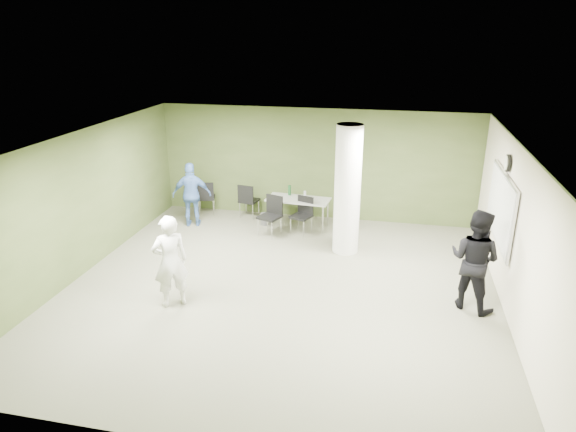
% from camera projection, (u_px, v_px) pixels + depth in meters
% --- Properties ---
extents(floor, '(8.00, 8.00, 0.00)m').
position_uv_depth(floor, '(281.00, 288.00, 9.71)').
color(floor, '#555442').
rests_on(floor, ground).
extents(ceiling, '(8.00, 8.00, 0.00)m').
position_uv_depth(ceiling, '(280.00, 142.00, 8.73)').
color(ceiling, white).
rests_on(ceiling, wall_back).
extents(wall_back, '(8.00, 2.80, 0.02)m').
position_uv_depth(wall_back, '(316.00, 164.00, 12.89)').
color(wall_back, '#3C4C24').
rests_on(wall_back, floor).
extents(wall_left, '(0.02, 8.00, 2.80)m').
position_uv_depth(wall_left, '(81.00, 204.00, 10.01)').
color(wall_left, '#3C4C24').
rests_on(wall_left, floor).
extents(wall_right_cream, '(0.02, 8.00, 2.80)m').
position_uv_depth(wall_right_cream, '(517.00, 237.00, 8.43)').
color(wall_right_cream, beige).
rests_on(wall_right_cream, floor).
extents(column, '(0.56, 0.56, 2.80)m').
position_uv_depth(column, '(347.00, 190.00, 10.86)').
color(column, silver).
rests_on(column, floor).
extents(whiteboard, '(0.05, 2.30, 1.30)m').
position_uv_depth(whiteboard, '(501.00, 208.00, 9.51)').
color(whiteboard, silver).
rests_on(whiteboard, wall_right_cream).
extents(wall_clock, '(0.06, 0.32, 0.32)m').
position_uv_depth(wall_clock, '(507.00, 163.00, 9.22)').
color(wall_clock, black).
rests_on(wall_clock, wall_right_cream).
extents(folding_table, '(1.57, 0.79, 0.97)m').
position_uv_depth(folding_table, '(298.00, 200.00, 12.49)').
color(folding_table, gray).
rests_on(folding_table, floor).
extents(wastebasket, '(0.25, 0.25, 0.28)m').
position_uv_depth(wastebasket, '(265.00, 219.00, 12.80)').
color(wastebasket, '#4C4C4C').
rests_on(wastebasket, floor).
extents(chair_back_left, '(0.56, 0.56, 0.90)m').
position_uv_depth(chair_back_left, '(206.00, 195.00, 13.36)').
color(chair_back_left, black).
rests_on(chair_back_left, floor).
extents(chair_back_right, '(0.51, 0.51, 0.89)m').
position_uv_depth(chair_back_right, '(248.00, 198.00, 13.13)').
color(chair_back_right, black).
rests_on(chair_back_right, floor).
extents(chair_table_left, '(0.60, 0.60, 0.94)m').
position_uv_depth(chair_table_left, '(272.00, 212.00, 12.06)').
color(chair_table_left, black).
rests_on(chair_table_left, floor).
extents(chair_table_right, '(0.56, 0.56, 0.88)m').
position_uv_depth(chair_table_right, '(303.00, 212.00, 12.18)').
color(chair_table_right, black).
rests_on(chair_table_right, floor).
extents(woman_white, '(0.73, 0.69, 1.69)m').
position_uv_depth(woman_white, '(170.00, 261.00, 8.86)').
color(woman_white, silver).
rests_on(woman_white, floor).
extents(man_black, '(1.11, 1.04, 1.81)m').
position_uv_depth(man_black, '(475.00, 260.00, 8.77)').
color(man_black, black).
rests_on(man_black, floor).
extents(man_blue, '(1.00, 0.62, 1.59)m').
position_uv_depth(man_blue, '(192.00, 195.00, 12.51)').
color(man_blue, '#456AAB').
rests_on(man_blue, floor).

